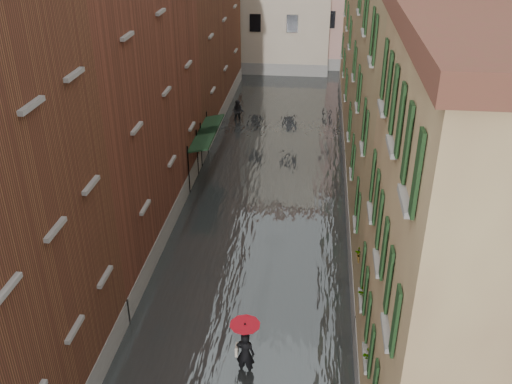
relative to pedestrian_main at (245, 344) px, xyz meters
The scene contains 12 objects.
ground 1.35m from the pedestrian_main, 154.76° to the right, with size 120.00×120.00×0.00m, color #5C5C5F.
floodwater 12.85m from the pedestrian_main, 92.02° to the left, with size 10.00×60.00×0.20m, color #3F4546.
building_left_mid 12.56m from the pedestrian_main, 130.29° to the left, with size 6.00×14.00×12.50m, color brown.
building_left_far 25.58m from the pedestrian_main, 107.39° to the left, with size 6.00×16.00×14.00m, color brown.
building_right_near 8.25m from the pedestrian_main, 18.67° to the right, with size 6.00×8.00×11.50m, color #8D6B49.
building_right_mid 12.15m from the pedestrian_main, 53.30° to the left, with size 6.00×14.00×13.00m, color #9B8C5E.
building_right_far 25.08m from the pedestrian_main, 74.61° to the left, with size 6.00×16.00×11.50m, color #8D6B49.
awning_near 14.04m from the pedestrian_main, 106.34° to the left, with size 1.09×3.28×2.80m.
awning_far 15.97m from the pedestrian_main, 104.32° to the left, with size 1.09×2.91×2.80m.
window_planters 4.42m from the pedestrian_main, 14.87° to the right, with size 0.59×7.99×0.84m.
pedestrian_main is the anchor object (origin of this frame).
pedestrian_far 22.72m from the pedestrian_main, 98.59° to the left, with size 0.77×0.60×1.59m, color black.
Camera 1 is at (2.32, -13.34, 13.97)m, focal length 40.00 mm.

